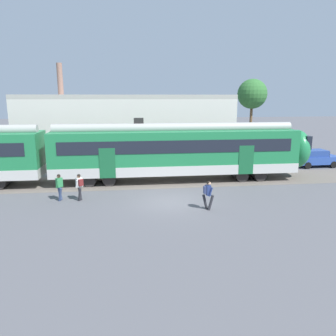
{
  "coord_description": "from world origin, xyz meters",
  "views": [
    {
      "loc": [
        -2.41,
        -18.69,
        6.24
      ],
      "look_at": [
        0.16,
        2.33,
        1.6
      ],
      "focal_mm": 35.0,
      "sensor_mm": 36.0,
      "label": 1
    }
  ],
  "objects_px": {
    "pedestrian_green": "(59,185)",
    "pedestrian_navy": "(208,193)",
    "commuter_train": "(58,153)",
    "parked_car_blue": "(316,158)",
    "pedestrian_white": "(80,185)"
  },
  "relations": [
    {
      "from": "pedestrian_navy",
      "to": "pedestrian_green",
      "type": "bearing_deg",
      "value": 162.44
    },
    {
      "from": "pedestrian_green",
      "to": "pedestrian_navy",
      "type": "height_order",
      "value": "same"
    },
    {
      "from": "commuter_train",
      "to": "pedestrian_white",
      "type": "relative_size",
      "value": 22.83
    },
    {
      "from": "pedestrian_white",
      "to": "parked_car_blue",
      "type": "bearing_deg",
      "value": 20.84
    },
    {
      "from": "pedestrian_green",
      "to": "pedestrian_white",
      "type": "distance_m",
      "value": 1.22
    },
    {
      "from": "commuter_train",
      "to": "parked_car_blue",
      "type": "distance_m",
      "value": 22.15
    },
    {
      "from": "pedestrian_green",
      "to": "pedestrian_white",
      "type": "relative_size",
      "value": 1.0
    },
    {
      "from": "pedestrian_navy",
      "to": "parked_car_blue",
      "type": "distance_m",
      "value": 16.06
    },
    {
      "from": "commuter_train",
      "to": "parked_car_blue",
      "type": "height_order",
      "value": "commuter_train"
    },
    {
      "from": "commuter_train",
      "to": "parked_car_blue",
      "type": "relative_size",
      "value": 9.4
    },
    {
      "from": "pedestrian_green",
      "to": "pedestrian_navy",
      "type": "distance_m",
      "value": 8.98
    },
    {
      "from": "pedestrian_white",
      "to": "pedestrian_navy",
      "type": "height_order",
      "value": "same"
    },
    {
      "from": "commuter_train",
      "to": "parked_car_blue",
      "type": "xyz_separation_m",
      "value": [
        21.84,
        3.37,
        -1.47
      ]
    },
    {
      "from": "commuter_train",
      "to": "pedestrian_green",
      "type": "bearing_deg",
      "value": -78.65
    },
    {
      "from": "parked_car_blue",
      "to": "pedestrian_green",
      "type": "bearing_deg",
      "value": -160.61
    }
  ]
}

